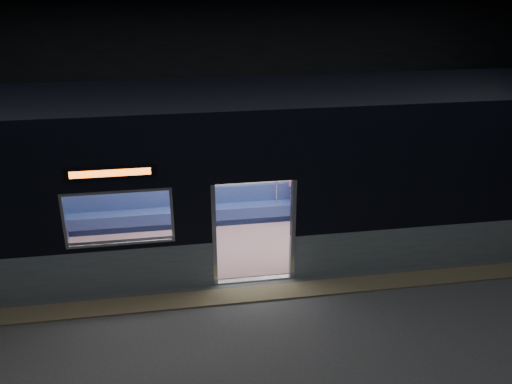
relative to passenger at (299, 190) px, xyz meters
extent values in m
cube|color=#47494C|center=(-1.47, -3.55, -0.76)|extent=(24.00, 14.00, 0.01)
cube|color=black|center=(-1.47, -3.55, 4.23)|extent=(24.00, 14.00, 0.04)
cube|color=black|center=(-1.47, 3.43, 1.75)|extent=(24.00, 0.04, 5.00)
cube|color=#8C7F59|center=(-1.47, -3.00, -0.74)|extent=(22.80, 0.50, 0.03)
cube|color=#94A4B0|center=(3.38, -2.49, -0.30)|extent=(8.30, 0.12, 0.90)
cube|color=black|center=(3.38, -2.49, 1.30)|extent=(8.30, 0.12, 2.30)
cube|color=black|center=(-1.47, -2.49, 1.87)|extent=(1.40, 0.12, 1.15)
cube|color=#B7BABC|center=(-2.21, -2.49, 0.27)|extent=(0.08, 0.14, 2.05)
cube|color=#B7BABC|center=(-0.73, -2.49, 0.27)|extent=(0.08, 0.14, 2.05)
cube|color=black|center=(-3.92, -2.57, 1.64)|extent=(1.50, 0.04, 0.18)
cube|color=#FF6114|center=(-3.92, -2.58, 1.64)|extent=(1.34, 0.03, 0.12)
cube|color=silver|center=(-1.47, 0.39, 0.85)|extent=(18.00, 0.12, 3.20)
cube|color=black|center=(-1.47, -1.05, 2.52)|extent=(18.00, 3.00, 0.15)
cube|color=gray|center=(-1.47, -1.05, -0.73)|extent=(17.76, 2.76, 0.04)
cube|color=silver|center=(-1.47, -1.05, 1.60)|extent=(17.76, 2.76, 0.10)
cube|color=navy|center=(-1.47, 0.07, -0.51)|extent=(11.00, 0.48, 0.41)
cube|color=navy|center=(-1.47, 0.26, -0.10)|extent=(11.00, 0.10, 0.40)
cube|color=#6C4F54|center=(-4.77, -2.14, -0.51)|extent=(4.40, 0.48, 0.41)
cube|color=#6C4F54|center=(1.83, -2.14, -0.51)|extent=(4.40, 0.48, 0.41)
cylinder|color=silver|center=(-2.42, -2.18, 0.42)|extent=(0.04, 0.04, 2.26)
cylinder|color=silver|center=(-2.42, 0.08, 0.42)|extent=(0.04, 0.04, 2.26)
cylinder|color=silver|center=(-0.52, -2.18, 0.42)|extent=(0.04, 0.04, 2.26)
cylinder|color=silver|center=(-0.52, 0.08, 0.42)|extent=(0.04, 0.04, 2.26)
cylinder|color=silver|center=(-1.47, 0.03, 1.20)|extent=(11.00, 0.03, 0.03)
cube|color=black|center=(-0.09, -0.13, -0.23)|extent=(0.15, 0.41, 0.14)
cube|color=black|center=(0.09, -0.13, -0.23)|extent=(0.15, 0.41, 0.14)
cylinder|color=black|center=(-0.09, -0.32, -0.50)|extent=(0.10, 0.10, 0.43)
cylinder|color=black|center=(0.09, -0.32, -0.50)|extent=(0.10, 0.10, 0.43)
cube|color=#D96A8E|center=(0.00, 0.04, -0.22)|extent=(0.35, 0.19, 0.18)
cylinder|color=#D96A8E|center=(0.00, 0.07, 0.09)|extent=(0.39, 0.39, 0.46)
sphere|color=tan|center=(0.00, 0.05, 0.42)|extent=(0.19, 0.19, 0.19)
sphere|color=black|center=(0.00, 0.08, 0.45)|extent=(0.19, 0.19, 0.19)
cube|color=black|center=(0.00, -0.20, -0.11)|extent=(0.27, 0.25, 0.11)
cube|color=white|center=(-0.39, 0.31, 0.73)|extent=(1.02, 0.03, 0.66)
camera|label=1|loc=(-2.87, -11.34, 4.87)|focal=38.00mm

